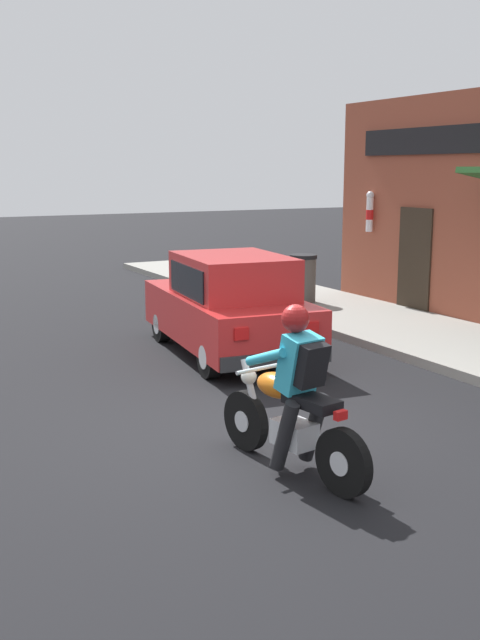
{
  "coord_description": "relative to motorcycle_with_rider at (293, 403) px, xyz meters",
  "views": [
    {
      "loc": [
        -3.85,
        -6.69,
        2.83
      ],
      "look_at": [
        0.56,
        1.49,
        0.95
      ],
      "focal_mm": 42.0,
      "sensor_mm": 36.0,
      "label": 1
    }
  ],
  "objects": [
    {
      "name": "trash_bin",
      "position": [
        4.73,
        7.09,
        -0.04
      ],
      "size": [
        0.56,
        0.56,
        0.98
      ],
      "color": "#514C47",
      "rests_on": "sidewalk_curb"
    },
    {
      "name": "ground_plane",
      "position": [
        0.23,
        1.03,
        -0.68
      ],
      "size": [
        80.0,
        80.0,
        0.0
      ],
      "primitive_type": "plane",
      "color": "black"
    },
    {
      "name": "car_hatchback",
      "position": [
        1.58,
        4.34,
        0.09
      ],
      "size": [
        2.06,
        3.94,
        1.57
      ],
      "color": "black",
      "rests_on": "ground"
    },
    {
      "name": "sidewalk_curb",
      "position": [
        4.98,
        4.03,
        -0.61
      ],
      "size": [
        2.6,
        22.0,
        0.14
      ],
      "primitive_type": "cube",
      "color": "gray",
      "rests_on": "ground"
    },
    {
      "name": "motorcycle_with_rider",
      "position": [
        0.0,
        0.0,
        0.0
      ],
      "size": [
        0.66,
        2.01,
        1.62
      ],
      "color": "black",
      "rests_on": "ground"
    }
  ]
}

